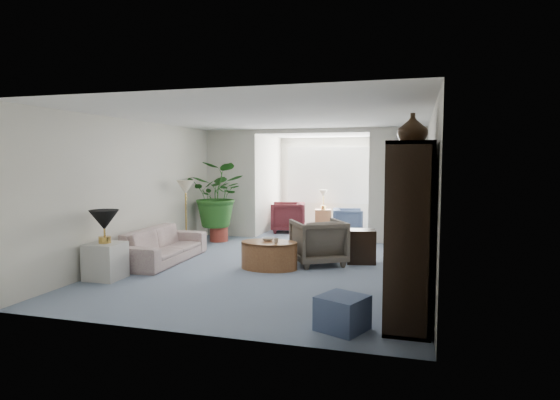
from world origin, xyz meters
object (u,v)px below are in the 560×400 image
(coffee_table, at_px, (269,255))
(plant_pot, at_px, (219,234))
(ottoman, at_px, (342,313))
(coffee_bowl, at_px, (268,239))
(coffee_cup, at_px, (276,241))
(sunroom_chair_blue, at_px, (348,221))
(sofa, at_px, (163,245))
(side_table_dark, at_px, (361,246))
(entertainment_cabinet, at_px, (410,229))
(cabinet_urn, at_px, (413,129))
(sunroom_chair_maroon, at_px, (288,217))
(framed_picture, at_px, (429,167))
(floor_lamp, at_px, (186,187))
(table_lamp, at_px, (104,220))
(end_table, at_px, (105,261))
(sunroom_table, at_px, (323,219))

(coffee_table, relative_size, plant_pot, 2.37)
(ottoman, bearing_deg, coffee_bowl, 122.54)
(coffee_cup, bearing_deg, plant_pot, 130.96)
(ottoman, height_order, sunroom_chair_blue, sunroom_chair_blue)
(sofa, xyz_separation_m, coffee_table, (1.97, -0.01, -0.07))
(sofa, distance_m, side_table_dark, 3.49)
(entertainment_cabinet, height_order, cabinet_urn, cabinet_urn)
(sunroom_chair_blue, bearing_deg, sunroom_chair_maroon, 78.55)
(coffee_cup, height_order, side_table_dark, side_table_dark)
(framed_picture, bearing_deg, sofa, 178.06)
(coffee_table, bearing_deg, cabinet_urn, -28.35)
(floor_lamp, xyz_separation_m, entertainment_cabinet, (4.43, -2.99, -0.26))
(table_lamp, xyz_separation_m, cabinet_urn, (4.43, 0.13, 1.28))
(floor_lamp, xyz_separation_m, coffee_bowl, (2.12, -1.17, -0.77))
(table_lamp, distance_m, sunroom_chair_blue, 6.09)
(sofa, xyz_separation_m, table_lamp, (-0.20, -1.35, 0.61))
(floor_lamp, height_order, coffee_table, floor_lamp)
(coffee_bowl, xyz_separation_m, cabinet_urn, (2.31, -1.32, 1.71))
(side_table_dark, bearing_deg, end_table, -148.35)
(table_lamp, bearing_deg, sunroom_chair_maroon, 75.09)
(coffee_table, relative_size, cabinet_urn, 2.45)
(coffee_table, height_order, entertainment_cabinet, entertainment_cabinet)
(plant_pot, bearing_deg, end_table, -94.74)
(sofa, relative_size, end_table, 3.67)
(coffee_cup, relative_size, entertainment_cabinet, 0.05)
(sofa, xyz_separation_m, end_table, (-0.20, -1.35, -0.02))
(entertainment_cabinet, height_order, sunroom_chair_blue, entertainment_cabinet)
(entertainment_cabinet, distance_m, sunroom_chair_maroon, 6.47)
(entertainment_cabinet, distance_m, ottoman, 1.30)
(sunroom_chair_maroon, bearing_deg, cabinet_urn, 18.72)
(plant_pot, distance_m, sunroom_chair_blue, 3.15)
(end_table, relative_size, table_lamp, 1.25)
(floor_lamp, distance_m, entertainment_cabinet, 5.35)
(framed_picture, xyz_separation_m, sunroom_table, (-2.49, 4.86, -1.44))
(sofa, bearing_deg, cabinet_urn, -107.73)
(floor_lamp, relative_size, plant_pot, 0.90)
(table_lamp, bearing_deg, framed_picture, 14.44)
(framed_picture, bearing_deg, plant_pot, 151.42)
(sofa, bearing_deg, ottoman, -126.49)
(floor_lamp, xyz_separation_m, ottoman, (3.77, -3.76, -1.07))
(coffee_bowl, bearing_deg, sunroom_table, 89.45)
(table_lamp, distance_m, cabinet_urn, 4.61)
(floor_lamp, xyz_separation_m, sunroom_table, (2.17, 3.45, -0.99))
(sofa, bearing_deg, side_table_dark, -77.33)
(table_lamp, distance_m, coffee_cup, 2.66)
(sofa, relative_size, cabinet_urn, 5.20)
(table_lamp, distance_m, sunroom_table, 6.47)
(sunroom_chair_blue, bearing_deg, entertainment_cabinet, -176.54)
(sunroom_chair_blue, bearing_deg, framed_picture, -168.47)
(end_table, height_order, sunroom_chair_maroon, sunroom_chair_maroon)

